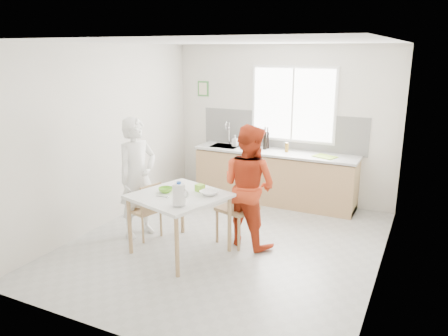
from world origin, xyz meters
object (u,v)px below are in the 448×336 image
(dining_table, at_px, (179,201))
(wine_bottle_a, at_px, (265,140))
(chair_left, at_px, (147,208))
(person_red, at_px, (249,186))
(bowl_green, at_px, (166,190))
(milk_jug, at_px, (179,194))
(wine_bottle_b, at_px, (267,140))
(chair_far, at_px, (241,203))
(person_white, at_px, (138,178))
(bowl_white, at_px, (209,193))

(dining_table, relative_size, wine_bottle_a, 4.07)
(chair_left, bearing_deg, person_red, 125.27)
(bowl_green, distance_m, milk_jug, 0.58)
(dining_table, distance_m, wine_bottle_b, 2.61)
(chair_left, height_order, wine_bottle_b, wine_bottle_b)
(dining_table, bearing_deg, person_red, 43.32)
(person_red, bearing_deg, wine_bottle_b, -60.14)
(chair_left, relative_size, chair_far, 0.81)
(dining_table, xyz_separation_m, wine_bottle_b, (0.24, 2.58, 0.35))
(dining_table, distance_m, person_red, 0.97)
(person_white, relative_size, wine_bottle_b, 5.72)
(person_white, distance_m, wine_bottle_b, 2.58)
(dining_table, bearing_deg, milk_jug, -57.12)
(dining_table, height_order, chair_left, chair_left)
(bowl_white, bearing_deg, bowl_green, -165.46)
(chair_far, xyz_separation_m, milk_jug, (-0.34, -1.05, 0.41))
(milk_jug, bearing_deg, bowl_green, 156.42)
(chair_far, distance_m, wine_bottle_b, 1.98)
(chair_left, relative_size, wine_bottle_b, 2.71)
(milk_jug, bearing_deg, chair_left, 164.61)
(bowl_green, bearing_deg, wine_bottle_a, 80.09)
(dining_table, xyz_separation_m, person_red, (0.70, 0.66, 0.11))
(person_white, bearing_deg, wine_bottle_b, -8.21)
(person_white, relative_size, milk_jug, 6.13)
(person_white, distance_m, bowl_white, 1.19)
(person_red, bearing_deg, chair_left, 35.27)
(milk_jug, bearing_deg, wine_bottle_a, 106.53)
(dining_table, bearing_deg, wine_bottle_b, 84.71)
(chair_left, distance_m, wine_bottle_a, 2.54)
(wine_bottle_b, bearing_deg, dining_table, -95.29)
(bowl_white, xyz_separation_m, wine_bottle_b, (-0.12, 2.43, 0.24))
(person_white, height_order, person_red, person_white)
(chair_left, xyz_separation_m, milk_jug, (0.89, -0.55, 0.51))
(chair_far, distance_m, bowl_white, 0.64)
(chair_far, bearing_deg, bowl_green, -122.13)
(bowl_white, distance_m, wine_bottle_a, 2.35)
(person_white, xyz_separation_m, person_red, (1.53, 0.41, -0.02))
(dining_table, xyz_separation_m, wine_bottle_a, (0.23, 2.49, 0.36))
(bowl_green, height_order, wine_bottle_b, wine_bottle_b)
(person_white, bearing_deg, chair_left, -90.00)
(chair_far, bearing_deg, wine_bottle_a, 117.24)
(person_white, relative_size, wine_bottle_a, 5.37)
(bowl_green, height_order, milk_jug, milk_jug)
(chair_far, xyz_separation_m, bowl_green, (-0.78, -0.68, 0.28))
(dining_table, xyz_separation_m, chair_far, (0.57, 0.69, -0.17))
(person_white, height_order, milk_jug, person_white)
(bowl_green, xyz_separation_m, bowl_white, (0.56, 0.15, -0.00))
(bowl_white, bearing_deg, milk_jug, -103.81)
(dining_table, relative_size, milk_jug, 4.65)
(dining_table, relative_size, chair_far, 1.30)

